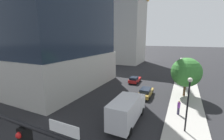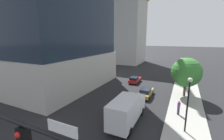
% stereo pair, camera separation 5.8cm
% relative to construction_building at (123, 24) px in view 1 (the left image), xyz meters
% --- Properties ---
extents(sidewalk, '(4.34, 120.00, 0.15)m').
position_rel_construction_building_xyz_m(sidewalk, '(22.97, -36.39, -14.62)').
color(sidewalk, '#9E9B93').
rests_on(sidewalk, ground).
extents(construction_building, '(16.00, 22.41, 36.58)m').
position_rel_construction_building_xyz_m(construction_building, '(0.00, 0.00, 0.00)').
color(construction_building, '#B2AFA8').
rests_on(construction_building, ground).
extents(street_lamp, '(0.44, 0.44, 5.60)m').
position_rel_construction_building_xyz_m(street_lamp, '(22.85, -40.78, -10.85)').
color(street_lamp, black).
rests_on(street_lamp, sidewalk).
extents(street_tree, '(4.63, 4.63, 6.28)m').
position_rel_construction_building_xyz_m(street_tree, '(22.69, -30.20, -10.58)').
color(street_tree, brown).
rests_on(street_tree, sidewalk).
extents(car_gold, '(1.75, 4.59, 1.41)m').
position_rel_construction_building_xyz_m(car_gold, '(16.99, -32.70, -13.97)').
color(car_gold, '#AD8938').
rests_on(car_gold, ground).
extents(car_red, '(1.79, 4.03, 1.37)m').
position_rel_construction_building_xyz_m(car_red, '(13.01, -25.89, -14.01)').
color(car_red, red).
rests_on(car_red, ground).
extents(box_truck, '(2.30, 6.87, 3.16)m').
position_rel_construction_building_xyz_m(box_truck, '(16.99, -41.83, -12.94)').
color(box_truck, silver).
rests_on(box_truck, ground).
extents(pedestrian_purple_shirt, '(0.34, 0.34, 1.81)m').
position_rel_construction_building_xyz_m(pedestrian_purple_shirt, '(22.09, -37.31, -13.61)').
color(pedestrian_purple_shirt, '#38334C').
rests_on(pedestrian_purple_shirt, sidewalk).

